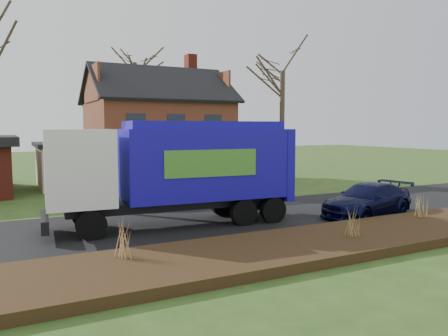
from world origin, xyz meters
name	(u,v)px	position (x,y,z in m)	size (l,w,h in m)	color
ground	(220,219)	(0.00, 0.00, 0.00)	(120.00, 120.00, 0.00)	#2A4818
road	(220,219)	(0.00, 0.00, 0.01)	(80.00, 7.00, 0.02)	black
mulch_verge	(297,247)	(0.00, -5.30, 0.15)	(80.00, 3.50, 0.30)	black
main_house	(151,124)	(1.49, 13.91, 4.03)	(12.95, 8.95, 9.26)	beige
garbage_truck	(180,166)	(-1.85, -0.25, 2.32)	(9.56, 3.18, 4.03)	black
silver_sedan	(153,187)	(-1.23, 5.06, 0.80)	(1.69, 4.85, 1.60)	#ABAEB3
navy_wagon	(368,200)	(5.99, -2.23, 0.70)	(1.95, 4.80, 1.39)	black
tree_front_east	(283,53)	(10.02, 10.14, 9.07)	(4.02, 4.02, 11.16)	#46382A
tree_back	(134,48)	(2.32, 20.79, 10.48)	(3.97, 3.97, 12.57)	#443828
grass_clump_west	(126,239)	(-5.05, -4.52, 0.79)	(0.37, 0.31, 0.99)	tan
grass_clump_mid	(352,222)	(2.02, -5.50, 0.77)	(0.34, 0.28, 0.95)	#9B8744
grass_clump_east	(420,205)	(6.56, -4.41, 0.77)	(0.38, 0.31, 0.95)	tan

